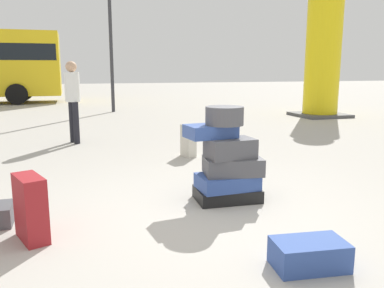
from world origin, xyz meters
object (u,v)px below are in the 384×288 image
(suitcase_maroon_right_side, at_px, (31,208))
(yellow_dummy_statue, at_px, (323,53))
(suitcase_navy_upright_blue, at_px, (309,254))
(person_bearded_onlooker, at_px, (73,95))
(suitcase_tower, at_px, (227,160))
(suitcase_cream_foreground_far, at_px, (188,141))

(suitcase_maroon_right_side, distance_m, yellow_dummy_statue, 11.12)
(suitcase_maroon_right_side, xyz_separation_m, yellow_dummy_statue, (8.11, 7.41, 1.71))
(suitcase_navy_upright_blue, distance_m, suitcase_maroon_right_side, 2.40)
(suitcase_navy_upright_blue, relative_size, suitcase_maroon_right_side, 0.94)
(yellow_dummy_statue, bearing_deg, person_bearded_onlooker, -161.40)
(suitcase_navy_upright_blue, height_order, yellow_dummy_statue, yellow_dummy_statue)
(suitcase_navy_upright_blue, bearing_deg, yellow_dummy_statue, 61.54)
(suitcase_tower, bearing_deg, suitcase_cream_foreground_far, 84.15)
(suitcase_cream_foreground_far, xyz_separation_m, yellow_dummy_statue, (5.79, 4.51, 1.73))
(person_bearded_onlooker, bearing_deg, suitcase_tower, 0.79)
(suitcase_navy_upright_blue, distance_m, suitcase_cream_foreground_far, 4.08)
(suitcase_tower, xyz_separation_m, suitcase_navy_upright_blue, (0.01, -1.69, -0.37))
(suitcase_navy_upright_blue, relative_size, suitcase_cream_foreground_far, 0.99)
(suitcase_maroon_right_side, relative_size, yellow_dummy_statue, 0.13)
(yellow_dummy_statue, bearing_deg, suitcase_maroon_right_side, -137.59)
(suitcase_navy_upright_blue, bearing_deg, suitcase_maroon_right_side, 157.36)
(suitcase_navy_upright_blue, bearing_deg, suitcase_cream_foreground_far, 93.35)
(suitcase_cream_foreground_far, relative_size, yellow_dummy_statue, 0.12)
(suitcase_cream_foreground_far, bearing_deg, suitcase_tower, -111.15)
(suitcase_cream_foreground_far, xyz_separation_m, person_bearded_onlooker, (-1.89, 1.93, 0.72))
(suitcase_maroon_right_side, bearing_deg, suitcase_cream_foreground_far, 30.97)
(suitcase_cream_foreground_far, bearing_deg, yellow_dummy_statue, 22.60)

